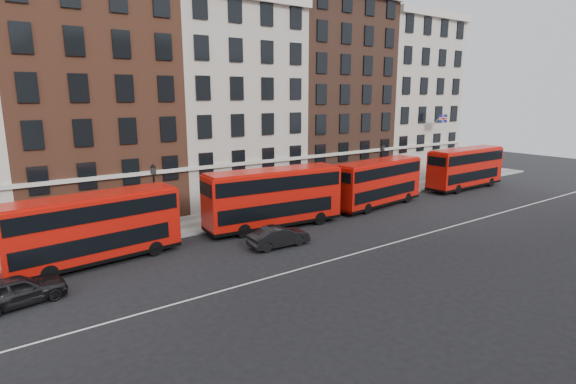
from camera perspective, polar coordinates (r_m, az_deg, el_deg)
ground at (r=32.55m, az=7.83°, el=-6.28°), size 120.00×120.00×0.00m
pavement at (r=40.43m, az=-2.48°, el=-2.40°), size 80.00×5.00×0.15m
kerb at (r=38.43m, az=-0.42°, el=-3.15°), size 80.00×0.30×0.16m
road_centre_line at (r=31.22m, az=10.38°, el=-7.18°), size 70.00×0.12×0.01m
building_terrace at (r=45.33m, az=-8.19°, el=12.06°), size 64.00×11.95×22.00m
bus_a at (r=29.98m, az=-23.50°, el=-4.14°), size 10.60×3.50×4.37m
bus_b at (r=35.03m, az=-1.88°, el=-0.60°), size 11.30×3.70×4.66m
bus_c at (r=42.59m, az=11.32°, el=1.25°), size 10.60×3.68×4.37m
bus_d at (r=53.59m, az=21.60°, el=2.93°), size 10.79×2.74×4.52m
car_rear at (r=26.42m, az=-31.20°, el=-10.68°), size 4.79×2.56×1.55m
car_front at (r=31.10m, az=-1.16°, el=-5.67°), size 4.42×1.76×1.43m
lamp_post_left at (r=33.81m, az=-16.55°, el=-0.57°), size 0.44×0.44×5.33m
lamp_post_right at (r=47.06m, az=11.78°, el=3.17°), size 0.44×0.44×5.33m
traffic_light at (r=55.60m, az=20.57°, el=3.35°), size 0.25×0.45×3.27m
iron_railings at (r=42.09m, az=-4.13°, el=-1.02°), size 6.60×0.06×1.00m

